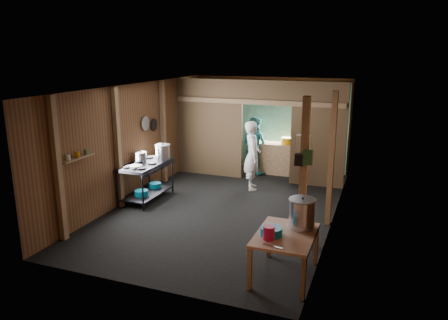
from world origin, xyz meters
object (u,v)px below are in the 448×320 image
at_px(stove_pot_large, 163,152).
at_px(pink_bucket, 269,233).
at_px(prep_table, 285,255).
at_px(cook, 252,155).
at_px(yellow_tub, 287,141).
at_px(gas_range, 146,181).
at_px(stock_pot, 302,214).

relative_size(stove_pot_large, pink_bucket, 1.77).
bearing_deg(prep_table, pink_bucket, -125.08).
xyz_separation_m(stove_pot_large, pink_bucket, (3.35, -3.04, -0.23)).
distance_m(stove_pot_large, cook, 2.16).
bearing_deg(yellow_tub, stove_pot_large, -131.54).
distance_m(gas_range, pink_bucket, 4.35).
xyz_separation_m(stove_pot_large, cook, (1.85, 1.10, -0.18)).
distance_m(pink_bucket, yellow_tub, 5.78).
bearing_deg(stove_pot_large, gas_range, -108.27).
bearing_deg(stove_pot_large, stock_pot, -33.54).
bearing_deg(yellow_tub, cook, -108.06).
bearing_deg(gas_range, stove_pot_large, 71.73).
bearing_deg(gas_range, pink_bucket, -35.61).
relative_size(yellow_tub, cook, 0.19).
relative_size(gas_range, prep_table, 1.26).
relative_size(prep_table, stock_pot, 2.40).
distance_m(prep_table, yellow_tub, 5.59).
xyz_separation_m(pink_bucket, cook, (-1.51, 4.14, 0.06)).
height_order(gas_range, yellow_tub, yellow_tub).
height_order(stove_pot_large, yellow_tub, stove_pot_large).
relative_size(gas_range, cook, 0.87).
bearing_deg(pink_bucket, stock_pot, 57.80).
relative_size(stove_pot_large, yellow_tub, 1.11).
xyz_separation_m(gas_range, stove_pot_large, (0.17, 0.52, 0.59)).
xyz_separation_m(prep_table, stock_pot, (0.18, 0.31, 0.57)).
bearing_deg(cook, stove_pot_large, 98.42).
height_order(gas_range, cook, cook).
bearing_deg(gas_range, yellow_tub, 51.49).
xyz_separation_m(prep_table, pink_bucket, (-0.19, -0.27, 0.44)).
bearing_deg(prep_table, yellow_tub, 102.32).
distance_m(prep_table, pink_bucket, 0.55).
height_order(prep_table, stock_pot, stock_pot).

